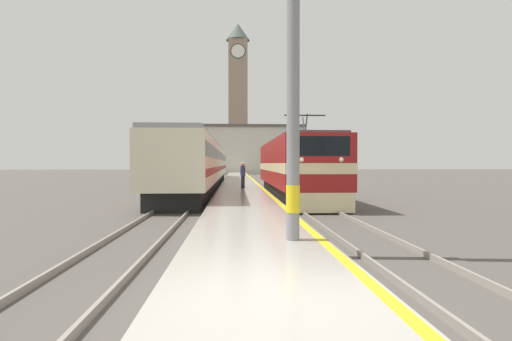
{
  "coord_description": "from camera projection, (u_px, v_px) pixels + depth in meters",
  "views": [
    {
      "loc": [
        -0.48,
        -5.34,
        2.08
      ],
      "look_at": [
        1.09,
        23.72,
        1.56
      ],
      "focal_mm": 28.0,
      "sensor_mm": 36.0,
      "label": 1
    }
  ],
  "objects": [
    {
      "name": "clock_tower",
      "position": [
        238.0,
        94.0,
        84.21
      ],
      "size": [
        4.94,
        4.94,
        31.56
      ],
      "color": "gray",
      "rests_on": "ground"
    },
    {
      "name": "platform",
      "position": [
        241.0,
        188.0,
        30.35
      ],
      "size": [
        3.12,
        140.0,
        0.41
      ],
      "color": "#ADA89E",
      "rests_on": "ground"
    },
    {
      "name": "ground_plane",
      "position": [
        240.0,
        187.0,
        35.35
      ],
      "size": [
        200.0,
        200.0,
        0.0
      ],
      "primitive_type": "plane",
      "color": "#514C47"
    },
    {
      "name": "locomotive_train",
      "position": [
        294.0,
        168.0,
        23.33
      ],
      "size": [
        2.92,
        15.15,
        4.47
      ],
      "color": "black",
      "rests_on": "ground"
    },
    {
      "name": "station_building",
      "position": [
        233.0,
        150.0,
        78.04
      ],
      "size": [
        27.07,
        8.05,
        9.42
      ],
      "color": "beige",
      "rests_on": "ground"
    },
    {
      "name": "person_on_platform",
      "position": [
        243.0,
        174.0,
        26.94
      ],
      "size": [
        0.34,
        0.34,
        1.75
      ],
      "color": "#23232D",
      "rests_on": "platform"
    },
    {
      "name": "rail_track_far",
      "position": [
        200.0,
        190.0,
        30.19
      ],
      "size": [
        2.83,
        140.0,
        0.16
      ],
      "color": "#514C47",
      "rests_on": "ground"
    },
    {
      "name": "catenary_mast",
      "position": [
        296.0,
        43.0,
        8.64
      ],
      "size": [
        2.49,
        0.3,
        8.67
      ],
      "color": "gray",
      "rests_on": "platform"
    },
    {
      "name": "rail_track_near",
      "position": [
        280.0,
        190.0,
        30.51
      ],
      "size": [
        2.83,
        140.0,
        0.16
      ],
      "color": "#514C47",
      "rests_on": "ground"
    },
    {
      "name": "passenger_train",
      "position": [
        204.0,
        164.0,
        34.4
      ],
      "size": [
        2.92,
        37.78,
        3.67
      ],
      "color": "black",
      "rests_on": "ground"
    }
  ]
}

